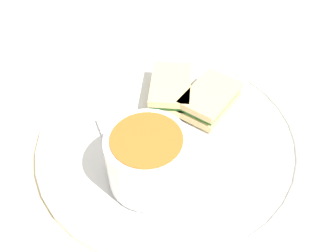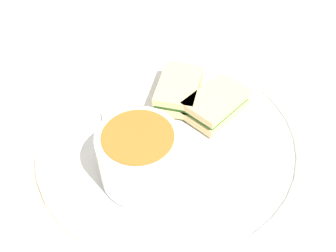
% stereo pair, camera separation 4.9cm
% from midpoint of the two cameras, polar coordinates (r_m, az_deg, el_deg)
% --- Properties ---
extents(ground_plane, '(2.40, 2.40, 0.00)m').
position_cam_midpoint_polar(ground_plane, '(0.52, 2.71, -2.86)').
color(ground_plane, beige).
extents(plate, '(0.34, 0.34, 0.02)m').
position_cam_midpoint_polar(plate, '(0.52, 2.74, -2.26)').
color(plate, white).
rests_on(plate, ground_plane).
extents(soup_bowl, '(0.09, 0.09, 0.07)m').
position_cam_midpoint_polar(soup_bowl, '(0.44, -0.97, -4.63)').
color(soup_bowl, white).
rests_on(soup_bowl, plate).
extents(spoon, '(0.03, 0.11, 0.01)m').
position_cam_midpoint_polar(spoon, '(0.48, -5.39, -4.90)').
color(spoon, silver).
rests_on(spoon, plate).
extents(sandwich_half_near, '(0.10, 0.09, 0.03)m').
position_cam_midpoint_polar(sandwich_half_near, '(0.54, 9.60, 3.08)').
color(sandwich_half_near, '#DBBC7F').
rests_on(sandwich_half_near, plate).
extents(sandwich_half_far, '(0.09, 0.10, 0.03)m').
position_cam_midpoint_polar(sandwich_half_far, '(0.55, 4.14, 5.17)').
color(sandwich_half_far, '#DBBC7F').
rests_on(sandwich_half_far, plate).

